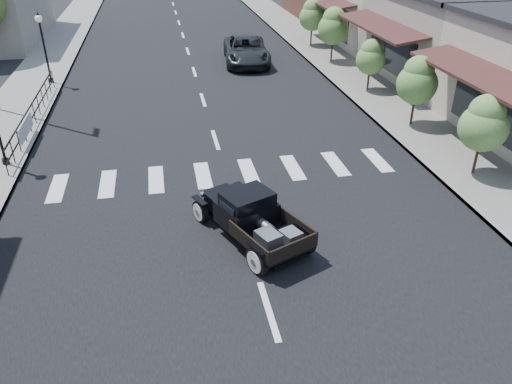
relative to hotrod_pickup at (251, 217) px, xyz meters
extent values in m
plane|color=black|center=(-0.15, 0.02, -0.69)|extent=(120.00, 120.00, 0.00)
cube|color=black|center=(-0.15, 15.02, -0.68)|extent=(14.00, 80.00, 0.02)
cube|color=gray|center=(-8.65, 15.02, -0.62)|extent=(3.00, 80.00, 0.15)
cube|color=gray|center=(8.35, 15.02, -0.62)|extent=(3.00, 80.00, 0.15)
cube|color=gray|center=(14.85, 13.02, 1.56)|extent=(10.00, 9.00, 4.50)
cube|color=#B5AB99|center=(14.85, 22.02, 1.56)|extent=(10.00, 9.00, 4.50)
imported|color=black|center=(3.11, 18.36, 0.07)|extent=(3.01, 5.68, 1.52)
camera|label=1|loc=(-2.08, -11.35, 7.23)|focal=35.00mm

